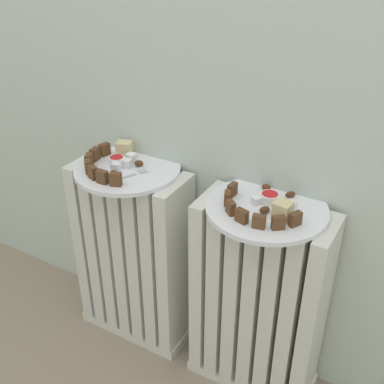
% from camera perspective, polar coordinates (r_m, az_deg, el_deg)
% --- Properties ---
extents(radiator_left, '(0.36, 0.16, 0.58)m').
position_cam_1_polar(radiator_left, '(1.49, -6.92, -7.61)').
color(radiator_left, silver).
rests_on(radiator_left, ground_plane).
extents(radiator_right, '(0.36, 0.16, 0.58)m').
position_cam_1_polar(radiator_right, '(1.34, 7.86, -12.99)').
color(radiator_right, silver).
rests_on(radiator_right, ground_plane).
extents(plate_left, '(0.29, 0.29, 0.01)m').
position_cam_1_polar(plate_left, '(1.33, -7.71, 2.74)').
color(plate_left, white).
rests_on(plate_left, radiator_left).
extents(plate_right, '(0.29, 0.29, 0.01)m').
position_cam_1_polar(plate_right, '(1.15, 8.89, -1.96)').
color(plate_right, white).
rests_on(plate_right, radiator_right).
extents(dark_cake_slice_left_0, '(0.02, 0.03, 0.04)m').
position_cam_1_polar(dark_cake_slice_left_0, '(1.40, -10.38, 5.01)').
color(dark_cake_slice_left_0, '#56351E').
rests_on(dark_cake_slice_left_0, plate_left).
extents(dark_cake_slice_left_1, '(0.02, 0.03, 0.04)m').
position_cam_1_polar(dark_cake_slice_left_1, '(1.37, -11.50, 4.44)').
color(dark_cake_slice_left_1, '#56351E').
rests_on(dark_cake_slice_left_1, plate_left).
extents(dark_cake_slice_left_2, '(0.03, 0.03, 0.04)m').
position_cam_1_polar(dark_cake_slice_left_2, '(1.34, -12.17, 3.74)').
color(dark_cake_slice_left_2, '#56351E').
rests_on(dark_cake_slice_left_2, plate_left).
extents(dark_cake_slice_left_3, '(0.03, 0.03, 0.04)m').
position_cam_1_polar(dark_cake_slice_left_3, '(1.31, -12.28, 3.00)').
color(dark_cake_slice_left_3, '#56351E').
rests_on(dark_cake_slice_left_3, plate_left).
extents(dark_cake_slice_left_4, '(0.03, 0.03, 0.04)m').
position_cam_1_polar(dark_cake_slice_left_4, '(1.28, -11.77, 2.31)').
color(dark_cake_slice_left_4, '#56351E').
rests_on(dark_cake_slice_left_4, plate_left).
extents(dark_cake_slice_left_5, '(0.03, 0.02, 0.04)m').
position_cam_1_polar(dark_cake_slice_left_5, '(1.25, -10.66, 1.78)').
color(dark_cake_slice_left_5, '#56351E').
rests_on(dark_cake_slice_left_5, plate_left).
extents(dark_cake_slice_left_6, '(0.03, 0.03, 0.04)m').
position_cam_1_polar(dark_cake_slice_left_6, '(1.23, -9.10, 1.50)').
color(dark_cake_slice_left_6, '#56351E').
rests_on(dark_cake_slice_left_6, plate_left).
extents(marble_cake_slice_left_0, '(0.05, 0.05, 0.04)m').
position_cam_1_polar(marble_cake_slice_left_0, '(1.38, -8.05, 5.14)').
color(marble_cake_slice_left_0, beige).
rests_on(marble_cake_slice_left_0, plate_left).
extents(turkish_delight_left_0, '(0.03, 0.03, 0.02)m').
position_cam_1_polar(turkish_delight_left_0, '(1.31, -9.03, 2.99)').
color(turkish_delight_left_0, white).
rests_on(turkish_delight_left_0, plate_left).
extents(turkish_delight_left_1, '(0.03, 0.03, 0.02)m').
position_cam_1_polar(turkish_delight_left_1, '(1.35, -7.25, 4.08)').
color(turkish_delight_left_1, white).
rests_on(turkish_delight_left_1, plate_left).
extents(turkish_delight_left_2, '(0.03, 0.03, 0.02)m').
position_cam_1_polar(turkish_delight_left_2, '(1.32, -7.80, 3.40)').
color(turkish_delight_left_2, white).
rests_on(turkish_delight_left_2, plate_left).
extents(medjool_date_left_0, '(0.03, 0.02, 0.01)m').
position_cam_1_polar(medjool_date_left_0, '(1.28, -9.27, 2.22)').
color(medjool_date_left_0, '#4C2814').
rests_on(medjool_date_left_0, plate_left).
extents(medjool_date_left_1, '(0.03, 0.03, 0.02)m').
position_cam_1_polar(medjool_date_left_1, '(1.32, -6.36, 3.42)').
color(medjool_date_left_1, '#4C2814').
rests_on(medjool_date_left_1, plate_left).
extents(jam_bowl_left, '(0.04, 0.04, 0.02)m').
position_cam_1_polar(jam_bowl_left, '(1.35, -8.98, 3.83)').
color(jam_bowl_left, white).
rests_on(jam_bowl_left, plate_left).
extents(dark_cake_slice_right_0, '(0.02, 0.03, 0.03)m').
position_cam_1_polar(dark_cake_slice_right_0, '(1.18, 4.83, 0.27)').
color(dark_cake_slice_right_0, '#56351E').
rests_on(dark_cake_slice_right_0, plate_right).
extents(dark_cake_slice_right_1, '(0.03, 0.03, 0.03)m').
position_cam_1_polar(dark_cake_slice_right_1, '(1.14, 4.25, -0.73)').
color(dark_cake_slice_right_1, '#56351E').
rests_on(dark_cake_slice_right_1, plate_right).
extents(dark_cake_slice_right_2, '(0.03, 0.03, 0.03)m').
position_cam_1_polar(dark_cake_slice_right_2, '(1.11, 4.63, -1.85)').
color(dark_cake_slice_right_2, '#56351E').
rests_on(dark_cake_slice_right_2, plate_right).
extents(dark_cake_slice_right_3, '(0.03, 0.02, 0.03)m').
position_cam_1_polar(dark_cake_slice_right_3, '(1.08, 5.95, -2.86)').
color(dark_cake_slice_right_3, '#56351E').
rests_on(dark_cake_slice_right_3, plate_right).
extents(dark_cake_slice_right_4, '(0.03, 0.02, 0.03)m').
position_cam_1_polar(dark_cake_slice_right_4, '(1.06, 7.99, -3.51)').
color(dark_cake_slice_right_4, '#56351E').
rests_on(dark_cake_slice_right_4, plate_right).
extents(dark_cake_slice_right_5, '(0.03, 0.03, 0.03)m').
position_cam_1_polar(dark_cake_slice_right_5, '(1.07, 10.26, -3.62)').
color(dark_cake_slice_right_5, '#56351E').
rests_on(dark_cake_slice_right_5, plate_right).
extents(dark_cake_slice_right_6, '(0.03, 0.03, 0.03)m').
position_cam_1_polar(dark_cake_slice_right_6, '(1.09, 12.22, -3.18)').
color(dark_cake_slice_right_6, '#56351E').
rests_on(dark_cake_slice_right_6, plate_right).
extents(marble_cake_slice_right_0, '(0.04, 0.04, 0.04)m').
position_cam_1_polar(marble_cake_slice_right_0, '(1.10, 10.75, -2.18)').
color(marble_cake_slice_right_0, beige).
rests_on(marble_cake_slice_right_0, plate_right).
extents(turkish_delight_right_0, '(0.02, 0.02, 0.02)m').
position_cam_1_polar(turkish_delight_right_0, '(1.15, 11.85, -1.53)').
color(turkish_delight_right_0, white).
rests_on(turkish_delight_right_0, plate_right).
extents(turkish_delight_right_1, '(0.03, 0.03, 0.02)m').
position_cam_1_polar(turkish_delight_right_1, '(1.15, 7.70, -1.04)').
color(turkish_delight_right_1, white).
rests_on(turkish_delight_right_1, plate_right).
extents(medjool_date_right_0, '(0.03, 0.03, 0.02)m').
position_cam_1_polar(medjool_date_right_0, '(1.19, 11.65, -0.29)').
color(medjool_date_right_0, '#4C2814').
rests_on(medjool_date_right_0, plate_right).
extents(medjool_date_right_1, '(0.03, 0.02, 0.02)m').
position_cam_1_polar(medjool_date_right_1, '(1.21, 8.85, 0.57)').
color(medjool_date_right_1, '#4C2814').
rests_on(medjool_date_right_1, plate_right).
extents(medjool_date_right_2, '(0.03, 0.03, 0.02)m').
position_cam_1_polar(medjool_date_right_2, '(1.12, 8.67, -2.11)').
color(medjool_date_right_2, '#4C2814').
rests_on(medjool_date_right_2, plate_right).
extents(jam_bowl_right, '(0.05, 0.05, 0.02)m').
position_cam_1_polar(jam_bowl_right, '(1.16, 9.24, -0.63)').
color(jam_bowl_right, white).
rests_on(jam_bowl_right, plate_right).
extents(fork, '(0.05, 0.10, 0.00)m').
position_cam_1_polar(fork, '(1.28, -7.11, 2.06)').
color(fork, '#B7B7BC').
rests_on(fork, plate_left).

